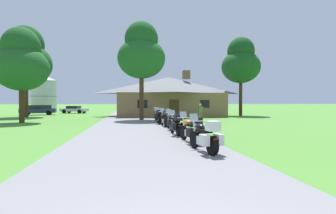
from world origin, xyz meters
TOP-DOWN VIEW (x-y plane):
  - ground_plane at (0.00, 20.00)m, footprint 500.00×500.00m
  - asphalt_driveway at (0.00, 18.00)m, footprint 6.40×80.00m
  - motorcycle_black_nearest_to_camera at (2.09, 6.75)m, footprint 0.95×2.07m
  - motorcycle_orange_second_in_row at (2.14, 9.02)m, footprint 0.92×2.08m
  - motorcycle_black_third_in_row at (1.95, 11.71)m, footprint 0.79×2.08m
  - motorcycle_green_fourth_in_row at (2.14, 14.43)m, footprint 0.79×2.08m
  - motorcycle_green_fifth_in_row at (2.01, 17.01)m, footprint 0.66×2.08m
  - motorcycle_black_sixth_in_row at (1.88, 19.24)m, footprint 0.72×2.08m
  - motorcycle_blue_farthest_in_row at (2.14, 22.05)m, footprint 0.81×2.07m
  - stone_lodge at (4.58, 32.11)m, footprint 13.74×8.95m
  - bystander_olive_shirt_near_lodge at (5.80, 21.06)m, footprint 0.54×0.29m
  - tree_left_far at (-12.87, 32.15)m, footprint 5.95×5.95m
  - tree_right_of_lodge at (14.20, 31.51)m, footprint 5.09×5.09m
  - tree_left_near at (-9.82, 22.67)m, footprint 4.60×4.60m
  - tree_by_lodge_front at (0.69, 24.33)m, footprint 4.71×4.71m
  - metal_silo_distant at (-15.74, 48.17)m, footprint 4.45×4.45m
  - parked_navy_suv_far_left at (-13.21, 37.53)m, footprint 4.85×2.63m
  - parked_silver_sedan_far_left at (-9.49, 42.99)m, footprint 4.53×2.85m

SIDE VIEW (x-z plane):
  - ground_plane at x=0.00m, z-range 0.00..0.00m
  - asphalt_driveway at x=0.00m, z-range 0.00..0.06m
  - motorcycle_black_nearest_to_camera at x=2.09m, z-range -0.04..1.26m
  - motorcycle_orange_second_in_row at x=2.14m, z-range -0.04..1.26m
  - motorcycle_black_third_in_row at x=1.95m, z-range -0.04..1.26m
  - motorcycle_green_fourth_in_row at x=2.14m, z-range -0.04..1.26m
  - motorcycle_black_sixth_in_row at x=1.88m, z-range -0.04..1.26m
  - motorcycle_green_fifth_in_row at x=2.01m, z-range -0.03..1.27m
  - motorcycle_blue_farthest_in_row at x=2.14m, z-range -0.03..1.27m
  - parked_silver_sedan_far_left at x=-9.49m, z-range 0.04..1.24m
  - parked_navy_suv_far_left at x=-13.21m, z-range 0.08..1.48m
  - bystander_olive_shirt_near_lodge at x=5.80m, z-range 0.10..1.76m
  - stone_lodge at x=4.58m, z-range -0.37..5.59m
  - metal_silo_distant at x=-15.74m, z-range 0.01..6.76m
  - tree_left_near at x=-9.82m, z-range 1.13..9.45m
  - tree_by_lodge_front at x=0.69m, z-range 1.78..11.57m
  - tree_left_far at x=-12.87m, z-range 1.60..12.62m
  - tree_right_of_lodge at x=14.20m, z-range 1.88..12.35m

